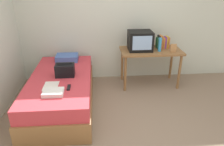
{
  "coord_description": "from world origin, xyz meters",
  "views": [
    {
      "loc": [
        -0.45,
        -2.32,
        2.01
      ],
      "look_at": [
        -0.19,
        0.91,
        0.55
      ],
      "focal_mm": 34.42,
      "sensor_mm": 36.0,
      "label": 1
    }
  ],
  "objects_px": {
    "pillow": "(67,58)",
    "handbag": "(65,70)",
    "picture_frame": "(173,48)",
    "remote_dark": "(69,87)",
    "desk": "(151,54)",
    "water_bottle": "(160,45)",
    "book_row": "(163,42)",
    "bed": "(62,91)",
    "tv": "(140,41)",
    "folded_towel": "(53,92)",
    "magazine": "(51,86)"
  },
  "relations": [
    {
      "from": "tv",
      "to": "folded_towel",
      "type": "relative_size",
      "value": 1.57
    },
    {
      "from": "bed",
      "to": "pillow",
      "type": "xyz_separation_m",
      "value": [
        0.03,
        0.74,
        0.33
      ]
    },
    {
      "from": "tv",
      "to": "pillow",
      "type": "xyz_separation_m",
      "value": [
        -1.39,
        0.06,
        -0.32
      ]
    },
    {
      "from": "tv",
      "to": "pillow",
      "type": "height_order",
      "value": "tv"
    },
    {
      "from": "tv",
      "to": "book_row",
      "type": "xyz_separation_m",
      "value": [
        0.47,
        0.11,
        -0.07
      ]
    },
    {
      "from": "desk",
      "to": "pillow",
      "type": "distance_m",
      "value": 1.61
    },
    {
      "from": "bed",
      "to": "picture_frame",
      "type": "height_order",
      "value": "picture_frame"
    },
    {
      "from": "book_row",
      "to": "magazine",
      "type": "xyz_separation_m",
      "value": [
        -1.98,
        -1.11,
        -0.31
      ]
    },
    {
      "from": "desk",
      "to": "magazine",
      "type": "height_order",
      "value": "desk"
    },
    {
      "from": "picture_frame",
      "to": "folded_towel",
      "type": "distance_m",
      "value": 2.32
    },
    {
      "from": "water_bottle",
      "to": "remote_dark",
      "type": "bearing_deg",
      "value": -148.61
    },
    {
      "from": "handbag",
      "to": "magazine",
      "type": "xyz_separation_m",
      "value": [
        -0.17,
        -0.35,
        -0.1
      ]
    },
    {
      "from": "pillow",
      "to": "folded_towel",
      "type": "bearing_deg",
      "value": -92.02
    },
    {
      "from": "folded_towel",
      "to": "remote_dark",
      "type": "bearing_deg",
      "value": 40.01
    },
    {
      "from": "tv",
      "to": "folded_towel",
      "type": "bearing_deg",
      "value": -139.16
    },
    {
      "from": "tv",
      "to": "handbag",
      "type": "xyz_separation_m",
      "value": [
        -1.34,
        -0.65,
        -0.28
      ]
    },
    {
      "from": "desk",
      "to": "water_bottle",
      "type": "height_order",
      "value": "water_bottle"
    },
    {
      "from": "bed",
      "to": "tv",
      "type": "xyz_separation_m",
      "value": [
        1.43,
        0.68,
        0.65
      ]
    },
    {
      "from": "desk",
      "to": "remote_dark",
      "type": "height_order",
      "value": "desk"
    },
    {
      "from": "magazine",
      "to": "folded_towel",
      "type": "bearing_deg",
      "value": -72.27
    },
    {
      "from": "pillow",
      "to": "bed",
      "type": "bearing_deg",
      "value": -92.7
    },
    {
      "from": "book_row",
      "to": "pillow",
      "type": "xyz_separation_m",
      "value": [
        -1.86,
        -0.05,
        -0.25
      ]
    },
    {
      "from": "water_bottle",
      "to": "folded_towel",
      "type": "bearing_deg",
      "value": -147.59
    },
    {
      "from": "water_bottle",
      "to": "remote_dark",
      "type": "distance_m",
      "value": 1.9
    },
    {
      "from": "magazine",
      "to": "water_bottle",
      "type": "bearing_deg",
      "value": 25.6
    },
    {
      "from": "handbag",
      "to": "picture_frame",
      "type": "bearing_deg",
      "value": 14.01
    },
    {
      "from": "tv",
      "to": "pillow",
      "type": "relative_size",
      "value": 1.06
    },
    {
      "from": "book_row",
      "to": "picture_frame",
      "type": "height_order",
      "value": "book_row"
    },
    {
      "from": "water_bottle",
      "to": "book_row",
      "type": "bearing_deg",
      "value": 61.34
    },
    {
      "from": "handbag",
      "to": "magazine",
      "type": "distance_m",
      "value": 0.4
    },
    {
      "from": "water_bottle",
      "to": "handbag",
      "type": "relative_size",
      "value": 0.85
    },
    {
      "from": "handbag",
      "to": "water_bottle",
      "type": "bearing_deg",
      "value": 17.72
    },
    {
      "from": "desk",
      "to": "bed",
      "type": "bearing_deg",
      "value": -157.95
    },
    {
      "from": "book_row",
      "to": "handbag",
      "type": "height_order",
      "value": "book_row"
    },
    {
      "from": "pillow",
      "to": "handbag",
      "type": "xyz_separation_m",
      "value": [
        0.05,
        -0.71,
        0.04
      ]
    },
    {
      "from": "tv",
      "to": "pillow",
      "type": "bearing_deg",
      "value": 177.57
    },
    {
      "from": "picture_frame",
      "to": "pillow",
      "type": "relative_size",
      "value": 0.37
    },
    {
      "from": "book_row",
      "to": "magazine",
      "type": "height_order",
      "value": "book_row"
    },
    {
      "from": "water_bottle",
      "to": "book_row",
      "type": "height_order",
      "value": "water_bottle"
    },
    {
      "from": "picture_frame",
      "to": "remote_dark",
      "type": "height_order",
      "value": "picture_frame"
    },
    {
      "from": "book_row",
      "to": "remote_dark",
      "type": "height_order",
      "value": "book_row"
    },
    {
      "from": "book_row",
      "to": "pillow",
      "type": "relative_size",
      "value": 0.6
    },
    {
      "from": "bed",
      "to": "folded_towel",
      "type": "xyz_separation_m",
      "value": [
        -0.01,
        -0.57,
        0.3
      ]
    },
    {
      "from": "book_row",
      "to": "remote_dark",
      "type": "bearing_deg",
      "value": -145.25
    },
    {
      "from": "bed",
      "to": "picture_frame",
      "type": "xyz_separation_m",
      "value": [
        2.02,
        0.51,
        0.54
      ]
    },
    {
      "from": "desk",
      "to": "folded_towel",
      "type": "distance_m",
      "value": 2.07
    },
    {
      "from": "remote_dark",
      "to": "pillow",
      "type": "bearing_deg",
      "value": 97.34
    },
    {
      "from": "handbag",
      "to": "pillow",
      "type": "bearing_deg",
      "value": 93.98
    },
    {
      "from": "desk",
      "to": "water_bottle",
      "type": "bearing_deg",
      "value": -36.28
    },
    {
      "from": "picture_frame",
      "to": "book_row",
      "type": "bearing_deg",
      "value": 115.14
    }
  ]
}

